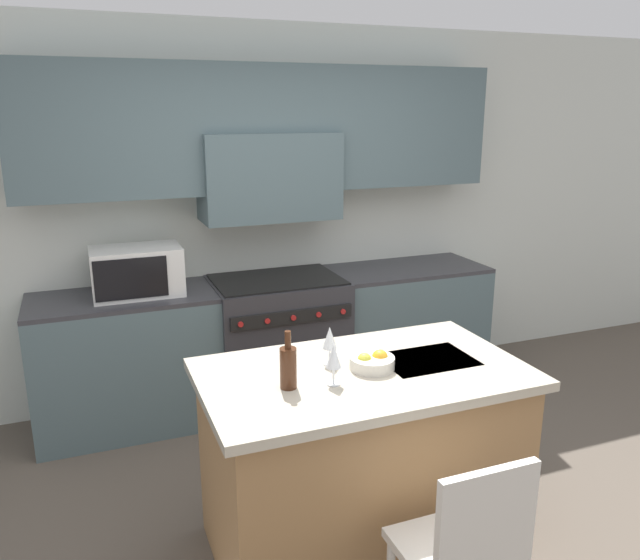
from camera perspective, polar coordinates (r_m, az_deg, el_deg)
The scene contains 11 objects.
ground_plane at distance 3.38m, azimuth 6.32°, elevation -23.41°, with size 10.00×10.00×0.00m, color brown.
back_cabinetry at distance 4.57m, azimuth -5.17°, elevation 8.80°, with size 10.00×0.46×2.70m.
back_counter at distance 4.60m, azimuth -3.94°, elevation -5.59°, with size 3.32×0.62×0.92m.
range_stove at distance 4.58m, azimuth -3.86°, elevation -5.56°, with size 0.93×0.70×0.94m.
microwave at distance 4.24m, azimuth -16.41°, elevation 0.78°, with size 0.57×0.37×0.32m.
kitchen_island at distance 3.15m, azimuth 3.84°, elevation -15.98°, with size 1.52×0.88×0.94m.
island_chair at distance 2.59m, azimuth 13.17°, elevation -22.83°, with size 0.42×0.40×0.92m.
wine_bottle at distance 2.71m, azimuth -2.92°, elevation -7.91°, with size 0.07×0.07×0.26m.
wine_glass_near at distance 2.73m, azimuth 1.26°, elevation -7.07°, with size 0.07×0.07×0.19m.
wine_glass_far at distance 2.93m, azimuth 0.89°, elevation -5.40°, with size 0.07×0.07×0.19m.
fruit_bowl at distance 2.93m, azimuth 4.82°, elevation -7.46°, with size 0.21×0.21×0.09m.
Camera 1 is at (-1.27, -2.31, 2.11)m, focal length 35.00 mm.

